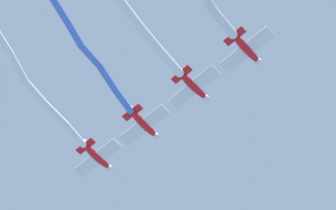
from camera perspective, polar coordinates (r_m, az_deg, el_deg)
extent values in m
ellipsoid|color=red|center=(66.69, 6.50, 4.69)|extent=(4.10, 1.53, 0.82)
sphere|color=white|center=(67.43, 7.52, 3.58)|extent=(0.81, 0.81, 0.70)
ellipsoid|color=black|center=(67.16, 6.74, 4.50)|extent=(1.09, 0.72, 0.44)
cube|color=white|center=(66.64, 6.58, 4.57)|extent=(2.40, 5.99, 0.11)
cube|color=red|center=(66.15, 5.57, 5.71)|extent=(1.16, 2.38, 0.09)
cube|color=white|center=(66.57, 5.58, 5.81)|extent=(0.92, 0.27, 1.13)
cylinder|color=white|center=(65.33, 4.55, 6.88)|extent=(3.35, 1.31, 1.00)
sphere|color=white|center=(65.93, 5.40, 5.86)|extent=(0.92, 0.92, 0.92)
sphere|color=white|center=(64.76, 3.69, 7.91)|extent=(0.92, 0.92, 0.92)
ellipsoid|color=red|center=(68.39, 2.10, 1.60)|extent=(4.10, 1.60, 0.82)
sphere|color=white|center=(69.09, 3.17, 0.57)|extent=(0.82, 0.82, 0.70)
ellipsoid|color=black|center=(68.84, 2.37, 1.45)|extent=(1.09, 0.73, 0.44)
cube|color=white|center=(68.34, 2.18, 1.49)|extent=(2.49, 5.99, 0.11)
cube|color=red|center=(67.87, 1.14, 2.55)|extent=(1.20, 2.39, 0.09)
cube|color=white|center=(68.28, 1.18, 2.67)|extent=(0.92, 0.29, 1.13)
cylinder|color=white|center=(67.17, 0.03, 3.74)|extent=(3.57, 1.34, 1.09)
cylinder|color=white|center=(66.36, -1.73, 5.78)|extent=(3.17, 1.18, 1.07)
cylinder|color=white|center=(65.81, -3.44, 7.93)|extent=(3.53, 1.16, 1.36)
sphere|color=white|center=(67.66, 0.96, 2.69)|extent=(0.88, 0.88, 0.88)
sphere|color=white|center=(66.73, -0.91, 4.80)|extent=(0.88, 0.88, 0.88)
sphere|color=white|center=(66.02, -2.55, 6.77)|extent=(0.88, 0.88, 0.88)
ellipsoid|color=red|center=(70.13, -2.05, -1.56)|extent=(4.09, 1.40, 0.82)
sphere|color=white|center=(70.84, -1.03, -2.58)|extent=(0.79, 0.79, 0.70)
ellipsoid|color=black|center=(70.58, -1.77, -1.71)|extent=(1.07, 0.69, 0.44)
cube|color=white|center=(70.08, -1.98, -1.68)|extent=(2.21, 5.97, 0.11)
cube|color=red|center=(69.60, -2.96, -0.62)|extent=(1.09, 2.37, 0.09)
cube|color=white|center=(70.00, -2.90, -0.49)|extent=(0.92, 0.24, 1.13)
cylinder|color=#4C75DB|center=(68.72, -3.78, 0.38)|extent=(2.99, 0.77, 0.92)
cylinder|color=#4C75DB|center=(67.49, -5.07, 2.25)|extent=(3.08, 0.87, 0.74)
cylinder|color=#4C75DB|center=(66.30, -6.48, 4.09)|extent=(3.00, 0.75, 1.18)
cylinder|color=#4C75DB|center=(65.29, -7.77, 5.82)|extent=(2.54, 0.95, 0.69)
cylinder|color=#4C75DB|center=(64.61, -8.95, 7.75)|extent=(2.88, 0.88, 0.73)
sphere|color=#4C75DB|center=(69.39, -3.14, -0.49)|extent=(0.66, 0.66, 0.66)
sphere|color=#4C75DB|center=(68.07, -4.42, 1.26)|extent=(0.66, 0.66, 0.66)
sphere|color=#4C75DB|center=(66.95, -5.72, 3.26)|extent=(0.66, 0.66, 0.66)
sphere|color=#4C75DB|center=(65.67, -7.25, 4.94)|extent=(0.66, 0.66, 0.66)
sphere|color=#4C75DB|center=(64.93, -8.30, 6.72)|extent=(0.66, 0.66, 0.66)
ellipsoid|color=red|center=(72.92, -5.94, -4.29)|extent=(4.09, 1.46, 0.82)
sphere|color=white|center=(73.59, -4.90, -5.24)|extent=(0.80, 0.80, 0.70)
ellipsoid|color=black|center=(73.35, -5.64, -4.41)|extent=(1.08, 0.70, 0.44)
cube|color=white|center=(72.88, -5.87, -4.40)|extent=(2.29, 5.98, 0.11)
cube|color=red|center=(72.43, -6.85, -3.41)|extent=(1.12, 2.37, 0.09)
cube|color=white|center=(72.82, -6.78, -3.27)|extent=(0.92, 0.25, 1.13)
cylinder|color=white|center=(71.78, -7.75, -2.45)|extent=(2.97, 0.82, 0.81)
cylinder|color=white|center=(71.02, -9.33, -0.72)|extent=(3.23, 1.12, 0.88)
cylinder|color=white|center=(70.47, -10.98, 1.05)|extent=(3.04, 0.95, 0.98)
cylinder|color=white|center=(70.02, -12.37, 3.11)|extent=(3.38, 1.05, 1.22)
cylinder|color=white|center=(69.74, -13.67, 5.34)|extent=(3.16, 0.78, 1.25)
sphere|color=white|center=(72.23, -7.04, -3.29)|extent=(0.67, 0.67, 0.67)
sphere|color=white|center=(71.35, -8.47, -1.59)|extent=(0.67, 0.67, 0.67)
sphere|color=white|center=(70.71, -10.21, 0.16)|extent=(0.67, 0.67, 0.67)
sphere|color=white|center=(70.26, -11.76, 1.95)|extent=(0.67, 0.67, 0.67)
sphere|color=white|center=(69.82, -13.00, 4.27)|extent=(0.67, 0.67, 0.67)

